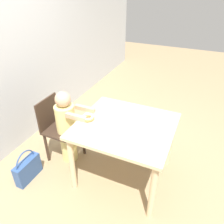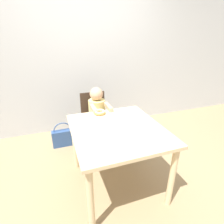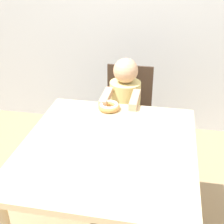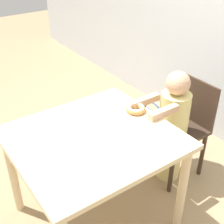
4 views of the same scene
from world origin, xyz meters
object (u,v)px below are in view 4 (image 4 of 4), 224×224
object	(u,v)px
chair	(182,128)
handbag	(152,125)
child_figure	(172,127)
donut	(136,109)

from	to	relation	value
chair	handbag	xyz separation A→B (m)	(-0.49, 0.14, -0.29)
chair	child_figure	xyz separation A→B (m)	(0.00, -0.12, 0.06)
child_figure	donut	distance (m)	0.43
donut	chair	bearing A→B (deg)	83.56
chair	donut	xyz separation A→B (m)	(-0.05, -0.46, 0.32)
chair	donut	world-z (taller)	chair
handbag	donut	bearing A→B (deg)	-53.74
handbag	chair	bearing A→B (deg)	-15.76
chair	child_figure	bearing A→B (deg)	-90.00
child_figure	handbag	bearing A→B (deg)	152.32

